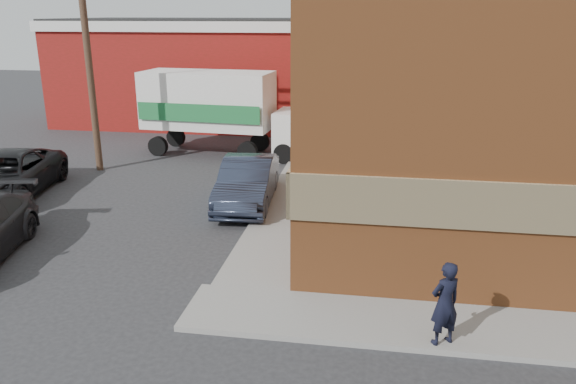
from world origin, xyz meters
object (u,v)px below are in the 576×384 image
at_px(man, 445,303).
at_px(box_truck, 223,108).
at_px(warehouse, 213,70).
at_px(brick_building, 545,52).
at_px(sedan, 247,182).
at_px(utility_pole, 87,45).
at_px(suv_a, 6,175).

bearing_deg(man, box_truck, -90.91).
bearing_deg(warehouse, man, -63.90).
xyz_separation_m(brick_building, box_truck, (-11.81, 3.26, -2.65)).
height_order(man, sedan, man).
relative_size(man, box_truck, 0.22).
height_order(warehouse, utility_pole, utility_pole).
distance_m(man, suv_a, 15.18).
distance_m(utility_pole, man, 16.47).
distance_m(sedan, box_truck, 7.01).
relative_size(warehouse, sedan, 3.59).
bearing_deg(warehouse, brick_building, -37.20).
bearing_deg(man, utility_pole, -71.77).
distance_m(warehouse, man, 24.07).
height_order(sedan, suv_a, sedan).
bearing_deg(suv_a, brick_building, 2.52).
xyz_separation_m(utility_pole, suv_a, (-1.45, -3.62, -4.01)).
bearing_deg(utility_pole, box_truck, 37.88).
xyz_separation_m(utility_pole, box_truck, (4.19, 3.26, -2.71)).
xyz_separation_m(man, suv_a, (-13.50, 6.93, -0.19)).
height_order(brick_building, suv_a, brick_building).
relative_size(sedan, box_truck, 0.62).
xyz_separation_m(man, box_truck, (-7.87, 13.81, 1.11)).
distance_m(utility_pole, suv_a, 5.59).
distance_m(suv_a, box_truck, 8.99).
distance_m(brick_building, suv_a, 18.24).
xyz_separation_m(warehouse, utility_pole, (-1.50, -11.00, 1.93)).
relative_size(brick_building, man, 11.30).
height_order(man, suv_a, man).
xyz_separation_m(brick_building, sedan, (-9.30, -3.15, -3.93)).
bearing_deg(utility_pole, brick_building, -0.02).
bearing_deg(suv_a, utility_pole, 59.04).
relative_size(suv_a, box_truck, 0.72).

